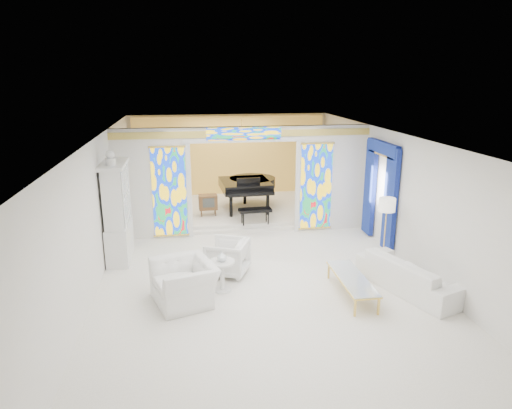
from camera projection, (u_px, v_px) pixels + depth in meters
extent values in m
plane|color=white|center=(255.00, 260.00, 11.07)|extent=(12.00, 12.00, 0.00)
cube|color=white|center=(255.00, 136.00, 10.25)|extent=(7.00, 12.00, 0.02)
cube|color=silver|center=(230.00, 157.00, 16.36)|extent=(7.00, 0.02, 3.00)
cube|color=silver|center=(338.00, 344.00, 4.96)|extent=(7.00, 0.02, 3.00)
cube|color=silver|center=(100.00, 207.00, 10.14)|extent=(0.02, 12.00, 3.00)
cube|color=silver|center=(396.00, 194.00, 11.18)|extent=(0.02, 12.00, 3.00)
cube|color=silver|center=(151.00, 185.00, 12.19)|extent=(2.00, 0.18, 3.00)
cube|color=silver|center=(331.00, 178.00, 12.93)|extent=(2.00, 0.18, 3.00)
cube|color=silver|center=(244.00, 134.00, 12.20)|extent=(3.00, 0.18, 0.40)
cube|color=silver|center=(189.00, 191.00, 12.30)|extent=(0.12, 0.06, 2.60)
cube|color=silver|center=(298.00, 187.00, 12.74)|extent=(0.12, 0.06, 2.60)
cube|color=silver|center=(244.00, 140.00, 12.15)|extent=(3.24, 0.06, 0.12)
cube|color=gold|center=(244.00, 134.00, 12.10)|extent=(7.00, 0.05, 0.18)
cube|color=gold|center=(169.00, 192.00, 12.21)|extent=(0.90, 0.04, 2.40)
cube|color=gold|center=(316.00, 187.00, 12.81)|extent=(0.90, 0.04, 2.40)
cube|color=gold|center=(244.00, 134.00, 12.09)|extent=(2.00, 0.04, 0.34)
cube|color=white|center=(236.00, 209.00, 14.94)|extent=(6.80, 3.80, 0.18)
cube|color=#F7BD56|center=(230.00, 157.00, 16.25)|extent=(6.70, 0.10, 2.90)
cylinder|color=gold|center=(242.00, 134.00, 14.20)|extent=(0.48, 0.48, 0.30)
cube|color=navy|center=(391.00, 200.00, 11.25)|extent=(0.12, 0.55, 2.60)
cube|color=navy|center=(370.00, 188.00, 12.49)|extent=(0.12, 0.55, 2.60)
cube|color=navy|center=(383.00, 148.00, 11.54)|extent=(0.14, 1.70, 0.30)
cube|color=gold|center=(383.00, 154.00, 11.59)|extent=(0.12, 1.50, 0.06)
cube|color=silver|center=(120.00, 241.00, 11.04)|extent=(0.50, 1.40, 0.90)
cube|color=silver|center=(116.00, 195.00, 10.73)|extent=(0.44, 1.30, 1.40)
cube|color=white|center=(126.00, 195.00, 10.76)|extent=(0.01, 1.20, 1.30)
cube|color=silver|center=(113.00, 164.00, 10.52)|extent=(0.56, 1.46, 0.08)
cylinder|color=white|center=(111.00, 162.00, 10.16)|extent=(0.22, 0.22, 0.16)
sphere|color=white|center=(110.00, 155.00, 10.11)|extent=(0.20, 0.20, 0.20)
imported|color=white|center=(184.00, 282.00, 8.92)|extent=(1.42, 1.52, 0.81)
imported|color=silver|center=(227.00, 257.00, 10.19)|extent=(1.14, 1.13, 0.80)
imported|color=white|center=(411.00, 274.00, 9.44)|extent=(1.67, 2.54, 0.69)
cylinder|color=silver|center=(222.00, 262.00, 9.31)|extent=(0.65, 0.65, 0.04)
cylinder|color=silver|center=(222.00, 276.00, 9.40)|extent=(0.11, 0.11, 0.62)
cylinder|color=silver|center=(223.00, 290.00, 9.48)|extent=(0.44, 0.44, 0.03)
imported|color=white|center=(222.00, 256.00, 9.27)|extent=(0.22, 0.22, 0.21)
cube|color=white|center=(352.00, 278.00, 9.19)|extent=(0.55, 1.76, 0.04)
cube|color=gold|center=(352.00, 279.00, 9.19)|extent=(0.58, 1.79, 0.03)
cube|color=gold|center=(355.00, 308.00, 8.42)|extent=(0.04, 0.04, 0.36)
cube|color=gold|center=(379.00, 306.00, 8.48)|extent=(0.04, 0.04, 0.36)
cube|color=gold|center=(329.00, 271.00, 10.01)|extent=(0.04, 0.04, 0.36)
cube|color=gold|center=(349.00, 270.00, 10.07)|extent=(0.04, 0.04, 0.36)
cylinder|color=gold|center=(382.00, 261.00, 10.97)|extent=(0.32, 0.32, 0.03)
cylinder|color=gold|center=(385.00, 233.00, 10.77)|extent=(0.03, 0.03, 1.44)
cylinder|color=white|center=(387.00, 205.00, 10.58)|extent=(0.46, 0.46, 0.31)
cube|color=black|center=(245.00, 185.00, 14.42)|extent=(1.58, 1.68, 0.29)
cylinder|color=black|center=(252.00, 182.00, 14.83)|extent=(1.57, 1.57, 0.29)
cube|color=black|center=(251.00, 194.00, 13.56)|extent=(1.41, 0.38, 0.10)
cube|color=silver|center=(251.00, 194.00, 13.48)|extent=(1.30, 0.17, 0.03)
cube|color=black|center=(248.00, 182.00, 13.83)|extent=(0.72, 0.07, 0.26)
cube|color=black|center=(255.00, 210.00, 13.07)|extent=(0.95, 0.41, 0.08)
cylinder|color=black|center=(231.00, 206.00, 13.76)|extent=(0.11, 0.11, 0.64)
cylinder|color=black|center=(268.00, 204.00, 13.98)|extent=(0.11, 0.11, 0.64)
cylinder|color=black|center=(245.00, 194.00, 15.16)|extent=(0.11, 0.11, 0.64)
cube|color=brown|center=(208.00, 202.00, 13.87)|extent=(0.56, 0.39, 0.44)
cube|color=#353A37|center=(209.00, 203.00, 13.69)|extent=(0.36, 0.03, 0.28)
cone|color=brown|center=(202.00, 214.00, 13.80)|extent=(0.03, 0.03, 0.20)
cone|color=brown|center=(216.00, 213.00, 13.87)|extent=(0.03, 0.03, 0.20)
cone|color=brown|center=(201.00, 211.00, 14.05)|extent=(0.03, 0.03, 0.20)
cone|color=brown|center=(215.00, 210.00, 14.13)|extent=(0.03, 0.03, 0.20)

